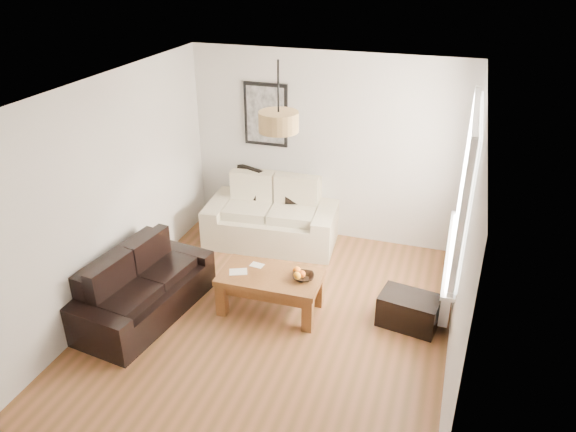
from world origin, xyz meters
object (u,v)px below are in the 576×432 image
(loveseat_cream, at_px, (272,213))
(ottoman, at_px, (409,310))
(sofa_leather, at_px, (143,286))
(coffee_table, at_px, (271,292))

(loveseat_cream, height_order, ottoman, loveseat_cream)
(sofa_leather, distance_m, ottoman, 2.97)
(loveseat_cream, distance_m, coffee_table, 1.65)
(loveseat_cream, relative_size, ottoman, 2.79)
(coffee_table, relative_size, ottoman, 1.80)
(ottoman, bearing_deg, sofa_leather, -166.00)
(loveseat_cream, distance_m, ottoman, 2.48)
(loveseat_cream, bearing_deg, sofa_leather, -116.84)
(sofa_leather, height_order, ottoman, sofa_leather)
(sofa_leather, height_order, coffee_table, sofa_leather)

